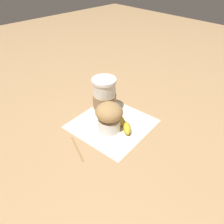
# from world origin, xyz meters

# --- Properties ---
(ground_plane) EXTENTS (3.00, 3.00, 0.00)m
(ground_plane) POSITION_xyz_m (0.00, 0.00, 0.00)
(ground_plane) COLOR tan
(paper_napkin) EXTENTS (0.27, 0.27, 0.00)m
(paper_napkin) POSITION_xyz_m (0.00, 0.00, 0.00)
(paper_napkin) COLOR white
(paper_napkin) RESTS_ON ground_plane
(coffee_cup) EXTENTS (0.08, 0.08, 0.14)m
(coffee_cup) POSITION_xyz_m (-0.07, 0.03, 0.06)
(coffee_cup) COLOR silver
(coffee_cup) RESTS_ON paper_napkin
(muffin) EXTENTS (0.09, 0.09, 0.10)m
(muffin) POSITION_xyz_m (0.01, -0.03, 0.06)
(muffin) COLOR white
(muffin) RESTS_ON paper_napkin
(banana) EXTENTS (0.16, 0.06, 0.03)m
(banana) POSITION_xyz_m (0.01, 0.01, 0.02)
(banana) COLOR gold
(banana) RESTS_ON paper_napkin
(wooden_stirrer) EXTENTS (0.11, 0.04, 0.00)m
(wooden_stirrer) POSITION_xyz_m (0.01, -0.16, 0.00)
(wooden_stirrer) COLOR #9E7547
(wooden_stirrer) RESTS_ON ground_plane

